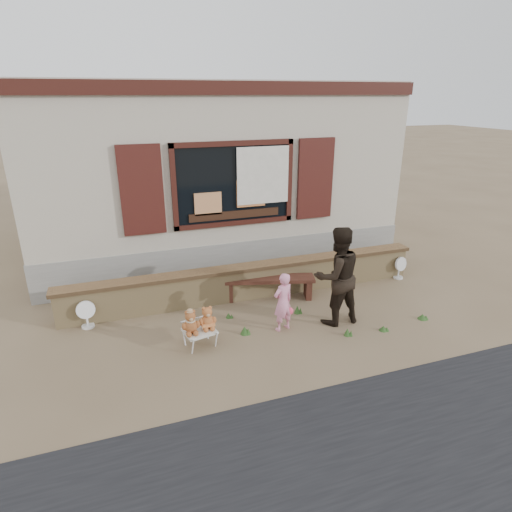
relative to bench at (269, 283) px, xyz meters
name	(u,v)px	position (x,y,z in m)	size (l,w,h in m)	color
ground	(267,320)	(-0.34, -0.80, -0.32)	(80.00, 80.00, 0.00)	brown
shopfront	(206,168)	(-0.34, 3.69, 1.67)	(8.04, 5.13, 4.00)	gray
brick_wall	(249,281)	(-0.34, 0.20, 0.02)	(7.10, 0.36, 0.67)	tan
bench	(269,283)	(0.00, 0.00, 0.00)	(1.77, 0.82, 0.45)	#381C13
folding_chair	(200,331)	(-1.63, -1.22, -0.07)	(0.54, 0.50, 0.29)	beige
teddy_bear_left	(191,321)	(-1.76, -1.25, 0.16)	(0.29, 0.25, 0.39)	brown
teddy_bear_right	(207,317)	(-1.49, -1.19, 0.15)	(0.28, 0.24, 0.38)	#975329
child	(283,302)	(-0.20, -1.17, 0.19)	(0.38, 0.25, 1.03)	pink
adult	(337,276)	(0.76, -1.22, 0.54)	(0.84, 0.66, 1.73)	black
fan_left	(86,314)	(-3.33, -0.01, -0.07)	(0.32, 0.21, 0.50)	white
fan_right	(399,268)	(2.99, 0.00, -0.08)	(0.32, 0.21, 0.49)	silver
grass_tufts	(325,322)	(0.54, -1.30, -0.26)	(3.38, 1.40, 0.15)	#2D5020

